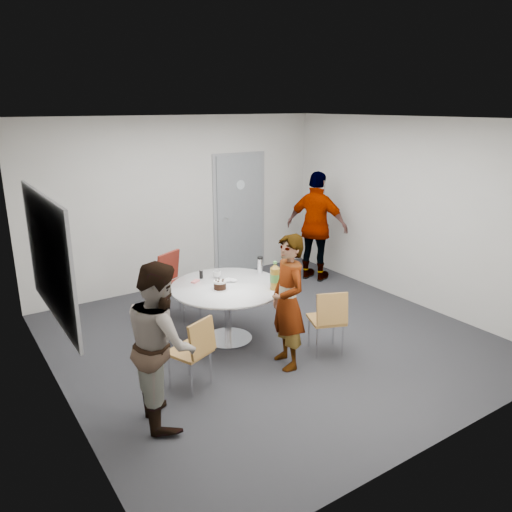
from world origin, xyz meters
TOP-DOWN VIEW (x-y plane):
  - floor at (0.00, 0.00)m, footprint 5.00×5.00m
  - ceiling at (0.00, 0.00)m, footprint 5.00×5.00m
  - wall_back at (0.00, 2.50)m, footprint 5.00×0.00m
  - wall_left at (-2.50, 0.00)m, footprint 0.00×5.00m
  - wall_right at (2.50, 0.00)m, footprint 0.00×5.00m
  - wall_front at (0.00, -2.50)m, footprint 5.00×0.00m
  - door at (1.10, 2.48)m, footprint 1.02×0.17m
  - whiteboard at (-2.46, 0.20)m, footprint 0.04×1.90m
  - table at (-0.41, 0.24)m, footprint 1.39×1.39m
  - chair_near_left at (-1.31, -0.53)m, footprint 0.50×0.52m
  - chair_near_right at (0.33, -0.73)m, footprint 0.51×0.53m
  - chair_far at (-0.69, 1.28)m, footprint 0.60×0.62m
  - person_main at (-0.21, -0.65)m, footprint 0.47×0.62m
  - person_left at (-1.78, -0.81)m, footprint 0.72×0.85m
  - person_right at (1.95, 1.42)m, footprint 0.87×1.16m

SIDE VIEW (x-z plane):
  - floor at x=0.00m, z-range 0.00..0.00m
  - chair_near_left at x=-1.31m, z-range 0.08..0.87m
  - chair_near_right at x=0.33m, z-range 0.09..0.90m
  - chair_far at x=-0.69m, z-range 0.10..1.03m
  - table at x=-0.41m, z-range 0.10..1.17m
  - person_main at x=-0.21m, z-range 0.00..1.54m
  - person_left at x=-1.78m, z-range 0.00..1.55m
  - person_right at x=1.95m, z-range 0.00..1.83m
  - door at x=1.10m, z-range -0.03..2.09m
  - wall_back at x=0.00m, z-range -1.15..3.85m
  - wall_left at x=-2.50m, z-range -1.15..3.85m
  - wall_right at x=2.50m, z-range -1.15..3.85m
  - wall_front at x=0.00m, z-range -1.15..3.85m
  - whiteboard at x=-2.46m, z-range 0.82..2.08m
  - ceiling at x=0.00m, z-range 2.70..2.70m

